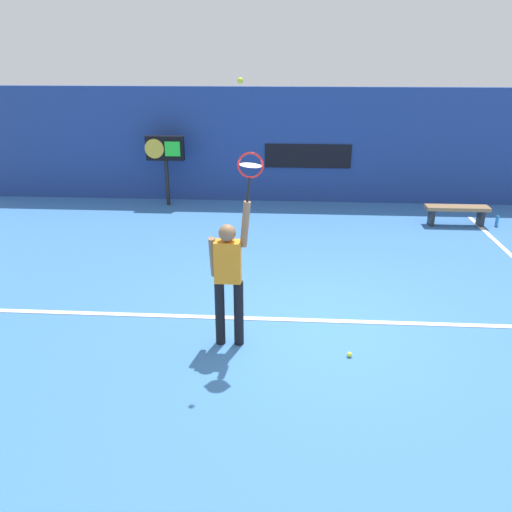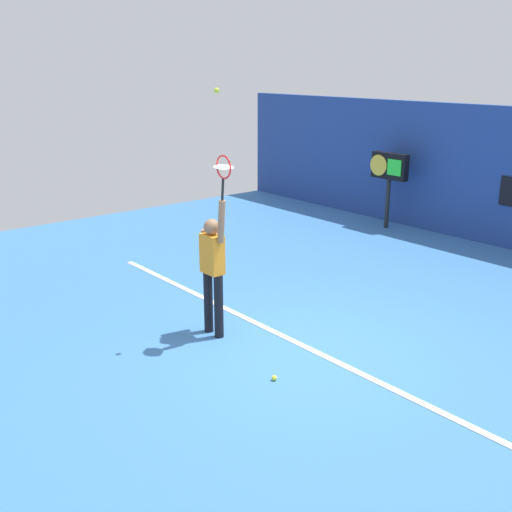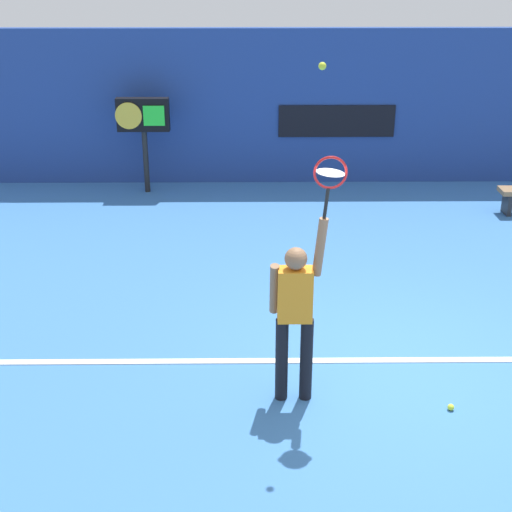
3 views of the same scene
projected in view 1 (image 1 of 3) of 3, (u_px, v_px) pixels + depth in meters
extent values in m
plane|color=#3870B2|center=(318.00, 325.00, 7.43)|extent=(18.00, 18.00, 0.00)
cube|color=navy|center=(308.00, 146.00, 13.19)|extent=(18.00, 0.20, 2.89)
cube|color=black|center=(308.00, 156.00, 13.17)|extent=(2.20, 0.03, 0.60)
cube|color=white|center=(317.00, 321.00, 7.54)|extent=(10.00, 0.10, 0.01)
cylinder|color=black|center=(220.00, 313.00, 6.81)|extent=(0.13, 0.13, 0.92)
cylinder|color=black|center=(239.00, 313.00, 6.80)|extent=(0.13, 0.13, 0.92)
cube|color=orange|center=(228.00, 262.00, 6.53)|extent=(0.34, 0.20, 0.55)
sphere|color=#8C6647|center=(227.00, 233.00, 6.39)|extent=(0.22, 0.22, 0.22)
cylinder|color=#8C6647|center=(245.00, 224.00, 6.33)|extent=(0.14, 0.09, 0.59)
cylinder|color=#8C6647|center=(213.00, 257.00, 6.61)|extent=(0.09, 0.23, 0.58)
cylinder|color=black|center=(248.00, 190.00, 6.17)|extent=(0.06, 0.03, 0.30)
torus|color=red|center=(250.00, 165.00, 6.06)|extent=(0.34, 0.02, 0.34)
cylinder|color=silver|center=(250.00, 165.00, 6.06)|extent=(0.27, 0.27, 0.03)
sphere|color=#CCE033|center=(240.00, 81.00, 5.71)|extent=(0.07, 0.07, 0.07)
cylinder|color=black|center=(167.00, 183.00, 13.13)|extent=(0.10, 0.10, 1.16)
cube|color=black|center=(165.00, 148.00, 12.80)|extent=(0.95, 0.18, 0.60)
cylinder|color=gold|center=(154.00, 149.00, 12.72)|extent=(0.48, 0.02, 0.48)
cube|color=#26D833|center=(172.00, 149.00, 12.70)|extent=(0.38, 0.02, 0.36)
cube|color=olive|center=(457.00, 208.00, 11.60)|extent=(1.40, 0.36, 0.08)
cube|color=#262628|center=(431.00, 217.00, 11.72)|extent=(0.08, 0.32, 0.37)
cube|color=#262628|center=(481.00, 218.00, 11.65)|extent=(0.08, 0.32, 0.37)
cylinder|color=#338CD8|center=(497.00, 221.00, 11.65)|extent=(0.07, 0.07, 0.24)
sphere|color=#CCE033|center=(349.00, 355.00, 6.64)|extent=(0.07, 0.07, 0.07)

